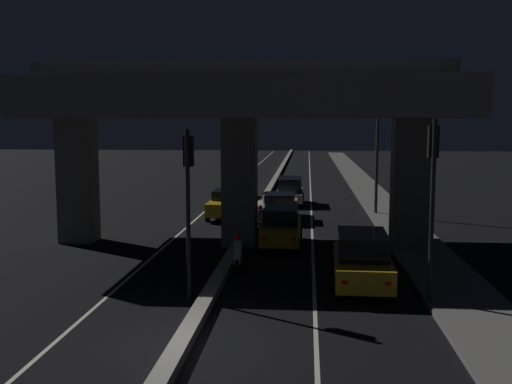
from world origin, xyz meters
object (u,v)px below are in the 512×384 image
Objects in this scene: street_lamp at (372,131)px; motorcycle_white_filtering_near at (238,256)px; car_taxi_yellow_second at (281,226)px; motorcycle_red_filtering_far at (265,204)px; car_silver_third at (280,206)px; car_grey_second_oncoming at (240,189)px; car_white_fourth at (290,190)px; car_taxi_yellow_lead_oncoming at (228,204)px; pedestrian_on_sidewalk at (428,223)px; car_taxi_yellow_lead at (362,259)px; motorcycle_black_filtering_mid at (260,222)px; traffic_light_right_of_median at (433,180)px; traffic_light_left_of_median at (188,184)px.

motorcycle_white_filtering_near is at bearing -114.01° from street_lamp.
car_taxi_yellow_second is 2.26× the size of motorcycle_red_filtering_far.
motorcycle_white_filtering_near is (-1.02, -11.98, -0.18)m from car_silver_third.
car_grey_second_oncoming is (-3.28, 8.67, -0.04)m from car_silver_third.
motorcycle_red_filtering_far is (-1.34, -4.34, -0.36)m from car_white_fourth.
car_taxi_yellow_second is 1.02× the size of car_white_fourth.
car_taxi_yellow_lead_oncoming is (-8.32, -1.57, -4.15)m from street_lamp.
car_silver_third is 9.65m from pedestrian_on_sidewalk.
motorcycle_black_filtering_mid is (-4.14, 9.08, -0.32)m from car_taxi_yellow_lead.
street_lamp is at bearing 50.48° from car_grey_second_oncoming.
traffic_light_right_of_median is 2.88× the size of motorcycle_black_filtering_mid.
traffic_light_left_of_median is 2.73× the size of motorcycle_black_filtering_mid.
car_taxi_yellow_lead is (5.49, 1.79, -2.66)m from traffic_light_left_of_median.
traffic_light_left_of_median is at bearing 162.66° from car_taxi_yellow_second.
car_taxi_yellow_lead_oncoming reaches higher than motorcycle_red_filtering_far.
car_taxi_yellow_lead reaches higher than car_taxi_yellow_lead_oncoming.
motorcycle_black_filtering_mid is at bearing -179.88° from motorcycle_red_filtering_far.
car_white_fourth reaches higher than motorcycle_red_filtering_far.
car_taxi_yellow_lead is 20.03m from car_white_fourth.
street_lamp reaches higher than car_taxi_yellow_second.
car_silver_third is (-0.37, 7.27, -0.13)m from car_taxi_yellow_second.
motorcycle_white_filtering_near is 7.50m from motorcycle_black_filtering_mid.
pedestrian_on_sidewalk is at bearing 79.24° from traffic_light_right_of_median.
car_silver_third is 1.03× the size of car_grey_second_oncoming.
car_taxi_yellow_second is at bearing 24.51° from car_taxi_yellow_lead_oncoming.
traffic_light_right_of_median is at bearing 28.31° from car_taxi_yellow_lead_oncoming.
pedestrian_on_sidewalk is (7.81, -8.73, 0.47)m from motorcycle_red_filtering_far.
car_taxi_yellow_lead is at bearing -165.95° from motorcycle_red_filtering_far.
car_taxi_yellow_second is 2.33× the size of pedestrian_on_sidewalk.
car_white_fourth is (-2.99, 19.80, 0.01)m from car_taxi_yellow_lead.
traffic_light_right_of_median reaches higher than motorcycle_black_filtering_mid.
street_lamp is at bearing -130.41° from car_white_fourth.
car_taxi_yellow_second is 7.28m from car_silver_third.
motorcycle_black_filtering_mid is (-1.16, 2.79, -0.31)m from car_taxi_yellow_second.
car_taxi_yellow_second is 2.28× the size of motorcycle_white_filtering_near.
car_taxi_yellow_lead reaches higher than car_white_fourth.
car_silver_third is 2.15m from motorcycle_red_filtering_far.
car_taxi_yellow_lead_oncoming is (-3.43, 7.84, -0.13)m from car_taxi_yellow_second.
traffic_light_right_of_median is at bearing -0.02° from traffic_light_left_of_median.
car_grey_second_oncoming is 2.26× the size of motorcycle_black_filtering_mid.
car_taxi_yellow_lead reaches higher than car_taxi_yellow_second.
car_taxi_yellow_lead_oncoming is at bearing 23.55° from car_taxi_yellow_second.
car_taxi_yellow_second is at bearing 26.99° from car_taxi_yellow_lead.
pedestrian_on_sidewalk is at bearing -80.13° from street_lamp.
traffic_light_left_of_median reaches higher than car_taxi_yellow_lead_oncoming.
traffic_light_right_of_median is 16.49m from car_silver_third.
pedestrian_on_sidewalk is (1.56, -8.96, -3.88)m from street_lamp.
car_silver_third reaches higher than motorcycle_red_filtering_far.
car_taxi_yellow_second is (-2.98, 6.29, -0.02)m from car_taxi_yellow_lead.
car_taxi_yellow_lead is 2.46× the size of pedestrian_on_sidewalk.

